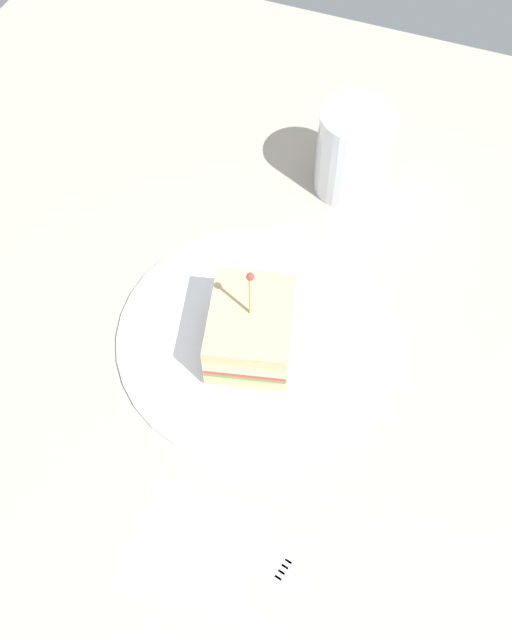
{
  "coord_description": "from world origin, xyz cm",
  "views": [
    {
      "loc": [
        -13.16,
        34.05,
        57.61
      ],
      "look_at": [
        0.0,
        0.0,
        2.87
      ],
      "focal_mm": 40.37,
      "sensor_mm": 36.0,
      "label": 1
    }
  ],
  "objects": [
    {
      "name": "ground_plane",
      "position": [
        0.0,
        0.0,
        -1.0
      ],
      "size": [
        102.81,
        102.81,
        2.0
      ],
      "primitive_type": "cube",
      "color": "#9E9384"
    },
    {
      "name": "plate",
      "position": [
        0.0,
        0.0,
        0.44
      ],
      "size": [
        26.34,
        26.34,
        0.87
      ],
      "primitive_type": "cylinder",
      "color": "white",
      "rests_on": "ground_plane"
    },
    {
      "name": "sandwich_half_center",
      "position": [
        0.48,
        1.3,
        3.37
      ],
      "size": [
        9.44,
        10.96,
        10.52
      ],
      "color": "tan",
      "rests_on": "plate"
    },
    {
      "name": "drink_glass",
      "position": [
        -2.37,
        -22.2,
        4.28
      ],
      "size": [
        7.8,
        7.8,
        9.79
      ],
      "color": "gold",
      "rests_on": "ground_plane"
    },
    {
      "name": "napkin",
      "position": [
        -2.47,
        20.37,
        0.07
      ],
      "size": [
        10.05,
        9.06,
        0.15
      ],
      "primitive_type": "cube",
      "rotation": [
        0.0,
        0.0,
        9.43
      ],
      "color": "white",
      "rests_on": "ground_plane"
    },
    {
      "name": "fork",
      "position": [
        -6.71,
        18.74,
        0.18
      ],
      "size": [
        12.65,
        3.77,
        0.35
      ],
      "color": "silver",
      "rests_on": "ground_plane"
    },
    {
      "name": "knife",
      "position": [
        -5.55,
        23.36,
        0.18
      ],
      "size": [
        12.69,
        2.94,
        0.35
      ],
      "color": "silver",
      "rests_on": "ground_plane"
    }
  ]
}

